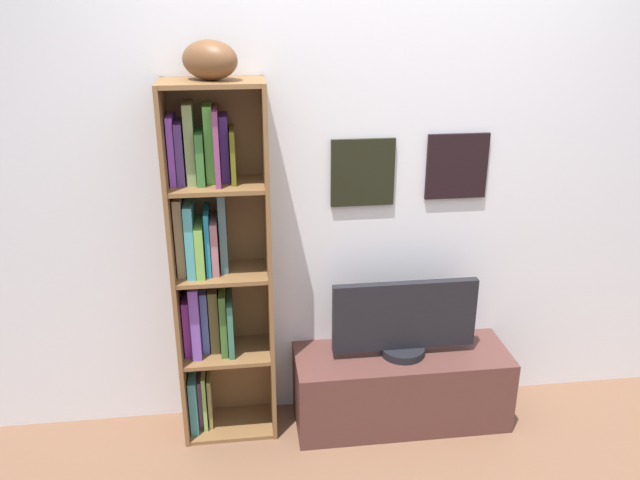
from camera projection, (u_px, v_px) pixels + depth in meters
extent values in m
cube|color=silver|center=(361.00, 190.00, 3.11)|extent=(4.80, 0.06, 2.38)
cube|color=black|center=(363.00, 173.00, 3.03)|extent=(0.30, 0.02, 0.32)
cube|color=#9DA8BC|center=(363.00, 173.00, 3.03)|extent=(0.25, 0.01, 0.27)
cube|color=black|center=(457.00, 166.00, 3.08)|extent=(0.30, 0.02, 0.32)
cube|color=tan|center=(457.00, 167.00, 3.08)|extent=(0.25, 0.01, 0.27)
cube|color=brown|center=(175.00, 274.00, 2.96)|extent=(0.02, 0.28, 1.74)
cube|color=brown|center=(269.00, 269.00, 3.01)|extent=(0.02, 0.28, 1.74)
cube|color=brown|center=(223.00, 260.00, 3.11)|extent=(0.45, 0.01, 1.74)
cube|color=brown|center=(232.00, 424.00, 3.30)|extent=(0.41, 0.27, 0.02)
cube|color=brown|center=(227.00, 352.00, 3.14)|extent=(0.41, 0.27, 0.02)
cube|color=brown|center=(223.00, 273.00, 2.99)|extent=(0.41, 0.27, 0.02)
cube|color=brown|center=(217.00, 185.00, 2.83)|extent=(0.41, 0.27, 0.02)
cube|color=brown|center=(211.00, 83.00, 2.67)|extent=(0.41, 0.27, 0.02)
cube|color=teal|center=(194.00, 398.00, 3.24)|extent=(0.04, 0.22, 0.30)
cube|color=#8F5687|center=(201.00, 397.00, 3.27)|extent=(0.02, 0.16, 0.26)
cube|color=#84AD53|center=(205.00, 395.00, 3.25)|extent=(0.02, 0.19, 0.30)
cube|color=olive|center=(210.00, 396.00, 3.27)|extent=(0.02, 0.18, 0.27)
cube|color=purple|center=(188.00, 323.00, 3.10)|extent=(0.03, 0.18, 0.29)
cube|color=#7349B0|center=(196.00, 317.00, 3.08)|extent=(0.04, 0.21, 0.37)
cube|color=#4E62AC|center=(205.00, 318.00, 3.12)|extent=(0.03, 0.16, 0.32)
cube|color=brown|center=(214.00, 317.00, 3.12)|extent=(0.04, 0.16, 0.32)
cube|color=#396126|center=(223.00, 319.00, 3.10)|extent=(0.03, 0.21, 0.32)
cube|color=#326954|center=(231.00, 323.00, 3.11)|extent=(0.03, 0.22, 0.28)
cube|color=#9B825D|center=(181.00, 234.00, 2.92)|extent=(0.04, 0.20, 0.37)
cube|color=teal|center=(191.00, 237.00, 2.92)|extent=(0.04, 0.22, 0.34)
cube|color=#75AE45|center=(200.00, 247.00, 2.94)|extent=(0.04, 0.23, 0.24)
cube|color=teal|center=(208.00, 240.00, 2.95)|extent=(0.02, 0.21, 0.30)
cube|color=#9D636C|center=(215.00, 244.00, 2.96)|extent=(0.03, 0.20, 0.25)
cube|color=#426065|center=(223.00, 230.00, 2.96)|extent=(0.03, 0.17, 0.37)
cube|color=purple|center=(172.00, 149.00, 2.79)|extent=(0.03, 0.18, 0.30)
cube|color=#462D6B|center=(181.00, 152.00, 2.80)|extent=(0.03, 0.18, 0.27)
cube|color=#7D9259|center=(190.00, 143.00, 2.79)|extent=(0.04, 0.17, 0.35)
cube|color=#336B2E|center=(201.00, 156.00, 2.81)|extent=(0.03, 0.20, 0.23)
cube|color=#62C849|center=(209.00, 143.00, 2.81)|extent=(0.04, 0.15, 0.34)
cube|color=#7F3768|center=(217.00, 145.00, 2.78)|extent=(0.02, 0.23, 0.33)
cube|color=#442474|center=(225.00, 147.00, 2.83)|extent=(0.04, 0.15, 0.29)
cube|color=#5A5914|center=(233.00, 155.00, 2.82)|extent=(0.02, 0.20, 0.24)
ellipsoid|color=brown|center=(210.00, 60.00, 2.63)|extent=(0.30, 0.28, 0.16)
cube|color=#502E28|center=(401.00, 386.00, 3.29)|extent=(1.08, 0.39, 0.39)
cube|color=#3A211D|center=(410.00, 408.00, 3.11)|extent=(0.97, 0.01, 0.25)
cylinder|color=black|center=(403.00, 350.00, 3.21)|extent=(0.22, 0.22, 0.04)
cube|color=black|center=(405.00, 315.00, 3.14)|extent=(0.71, 0.04, 0.35)
cube|color=white|center=(405.00, 317.00, 3.12)|extent=(0.67, 0.01, 0.31)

